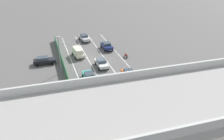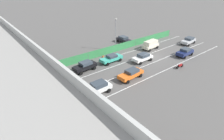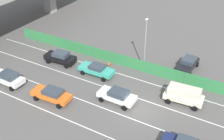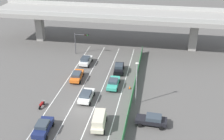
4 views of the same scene
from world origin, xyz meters
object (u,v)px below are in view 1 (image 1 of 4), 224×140
(car_sedan_silver, at_px, (84,37))
(car_sedan_navy, at_px, (107,46))
(car_taxi_teal, at_px, (89,77))
(traffic_cone, at_px, (73,81))
(parked_sedan_dark, at_px, (44,60))
(car_sedan_white, at_px, (102,63))
(car_van_cream, at_px, (78,52))
(street_lamp, at_px, (59,51))
(car_sedan_black, at_px, (97,93))
(motorcycle, at_px, (126,55))
(traffic_light, at_px, (181,93))
(car_hatchback_white, at_px, (146,93))
(car_taxi_orange, at_px, (130,75))

(car_sedan_silver, xyz_separation_m, car_sedan_navy, (-3.80, 7.72, 0.02))
(car_taxi_teal, relative_size, traffic_cone, 7.94)
(parked_sedan_dark, xyz_separation_m, traffic_cone, (-4.34, 9.76, -0.62))
(car_taxi_teal, xyz_separation_m, traffic_cone, (2.96, -0.09, -0.57))
(car_sedan_white, bearing_deg, parked_sedan_dark, -23.53)
(car_sedan_navy, bearing_deg, car_sedan_white, 67.79)
(car_van_cream, relative_size, car_sedan_navy, 1.02)
(car_taxi_teal, height_order, street_lamp, street_lamp)
(car_sedan_black, distance_m, motorcycle, 17.55)
(car_sedan_navy, distance_m, car_sedan_white, 9.83)
(car_sedan_navy, xyz_separation_m, traffic_light, (-2.53, 27.72, 2.58))
(car_sedan_navy, height_order, car_sedan_white, car_sedan_navy)
(car_sedan_black, bearing_deg, traffic_cone, -64.60)
(car_hatchback_white, xyz_separation_m, motorcycle, (-2.80, -16.65, -0.48))
(car_sedan_white, relative_size, traffic_cone, 7.37)
(car_taxi_orange, distance_m, motorcycle, 10.23)
(car_hatchback_white, distance_m, parked_sedan_dark, 23.30)
(car_sedan_navy, bearing_deg, parked_sedan_dark, 16.54)
(car_sedan_silver, bearing_deg, car_sedan_black, 82.65)
(motorcycle, xyz_separation_m, traffic_cone, (13.03, 8.22, -0.18))
(car_sedan_navy, bearing_deg, car_hatchback_white, 89.80)
(car_sedan_silver, xyz_separation_m, car_sedan_black, (3.60, 27.93, 0.04))
(motorcycle, distance_m, parked_sedan_dark, 17.44)
(traffic_light, bearing_deg, car_sedan_silver, -79.87)
(car_taxi_teal, bearing_deg, car_taxi_orange, 168.29)
(car_taxi_orange, height_order, car_sedan_white, car_taxi_orange)
(car_sedan_white, bearing_deg, car_sedan_silver, -89.72)
(car_hatchback_white, bearing_deg, car_sedan_black, -17.60)
(car_van_cream, bearing_deg, motorcycle, 161.51)
(car_taxi_teal, height_order, traffic_light, traffic_light)
(car_sedan_navy, height_order, street_lamp, street_lamp)
(car_van_cream, xyz_separation_m, car_taxi_orange, (-7.12, 13.15, -0.28))
(car_sedan_silver, bearing_deg, car_van_cream, 71.12)
(car_taxi_teal, distance_m, traffic_light, 16.95)
(car_van_cream, xyz_separation_m, car_hatchback_white, (-7.23, 20.00, -0.23))
(car_sedan_black, distance_m, traffic_cone, 6.78)
(motorcycle, bearing_deg, car_taxi_teal, 39.53)
(car_van_cream, xyz_separation_m, car_taxi_teal, (0.04, 11.67, -0.32))
(traffic_light, bearing_deg, car_taxi_orange, -77.29)
(car_taxi_teal, bearing_deg, traffic_cone, -1.66)
(car_sedan_white, height_order, street_lamp, street_lamp)
(car_sedan_white, bearing_deg, car_sedan_navy, -112.21)
(car_sedan_silver, relative_size, street_lamp, 0.66)
(parked_sedan_dark, bearing_deg, car_sedan_white, 156.47)
(car_taxi_orange, relative_size, traffic_light, 0.98)
(car_taxi_orange, bearing_deg, parked_sedan_dark, -38.10)
(car_van_cream, distance_m, car_sedan_white, 7.49)
(parked_sedan_dark, bearing_deg, car_hatchback_white, 128.69)
(motorcycle, bearing_deg, car_sedan_navy, -65.15)
(car_sedan_navy, relative_size, traffic_cone, 7.40)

